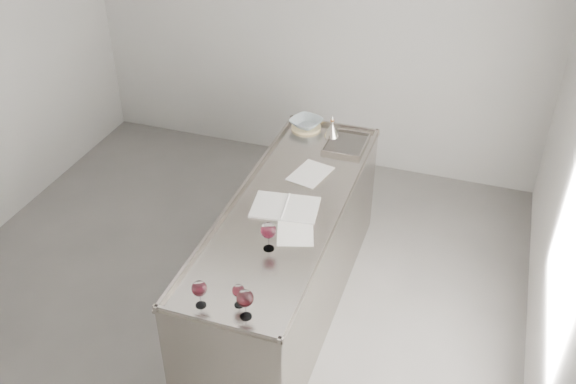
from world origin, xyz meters
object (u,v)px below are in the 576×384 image
(ceramic_bowl, at_px, (306,123))
(wine_glass_small, at_px, (238,291))
(wine_glass_middle, at_px, (268,231))
(wine_funnel, at_px, (332,130))
(counter, at_px, (288,257))
(wine_glass_left, at_px, (199,289))
(wine_glass_right, at_px, (245,299))
(notebook, at_px, (285,207))

(ceramic_bowl, bearing_deg, wine_glass_small, -82.77)
(wine_glass_middle, distance_m, wine_funnel, 1.51)
(counter, height_order, wine_glass_middle, wine_glass_middle)
(counter, relative_size, wine_funnel, 13.09)
(wine_glass_left, relative_size, wine_glass_small, 1.19)
(wine_glass_small, relative_size, ceramic_bowl, 0.57)
(wine_glass_right, xyz_separation_m, wine_glass_small, (-0.07, 0.07, -0.03))
(wine_glass_left, height_order, wine_glass_small, wine_glass_left)
(wine_glass_small, xyz_separation_m, notebook, (-0.06, 0.96, -0.10))
(wine_glass_right, xyz_separation_m, wine_funnel, (-0.10, 2.10, -0.08))
(wine_glass_middle, height_order, notebook, wine_glass_middle)
(ceramic_bowl, bearing_deg, counter, -79.08)
(wine_glass_left, bearing_deg, notebook, 82.17)
(wine_glass_small, bearing_deg, wine_glass_middle, 91.62)
(counter, height_order, wine_glass_small, wine_glass_small)
(wine_glass_middle, height_order, wine_glass_small, wine_glass_middle)
(notebook, bearing_deg, wine_funnel, 80.33)
(counter, distance_m, wine_glass_small, 1.16)
(wine_glass_left, relative_size, wine_glass_middle, 0.88)
(wine_glass_middle, relative_size, ceramic_bowl, 0.78)
(counter, distance_m, notebook, 0.48)
(wine_glass_small, bearing_deg, ceramic_bowl, 97.23)
(notebook, height_order, ceramic_bowl, ceramic_bowl)
(wine_glass_right, distance_m, ceramic_bowl, 2.19)
(wine_glass_left, height_order, wine_glass_right, wine_glass_right)
(wine_glass_middle, relative_size, notebook, 0.40)
(counter, height_order, wine_funnel, wine_funnel)
(wine_funnel, bearing_deg, wine_glass_small, -89.19)
(notebook, distance_m, wine_funnel, 1.07)
(counter, xyz_separation_m, wine_glass_small, (0.06, -1.01, 0.57))
(wine_glass_middle, bearing_deg, wine_glass_left, -107.57)
(wine_glass_middle, bearing_deg, counter, 94.91)
(wine_glass_right, height_order, ceramic_bowl, wine_glass_right)
(wine_glass_middle, bearing_deg, wine_glass_small, -88.38)
(counter, distance_m, wine_funnel, 1.15)
(counter, xyz_separation_m, notebook, (-0.00, -0.04, 0.47))
(wine_glass_right, relative_size, notebook, 0.39)
(ceramic_bowl, bearing_deg, notebook, -79.65)
(wine_glass_right, distance_m, wine_funnel, 2.10)
(wine_glass_left, distance_m, wine_funnel, 2.11)
(wine_glass_middle, relative_size, wine_glass_small, 1.35)
(wine_glass_middle, xyz_separation_m, wine_glass_small, (0.01, -0.52, -0.04))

